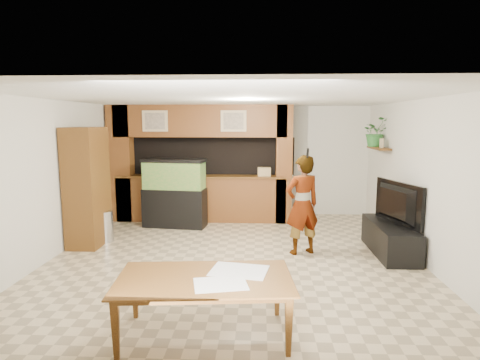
# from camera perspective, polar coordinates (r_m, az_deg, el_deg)

# --- Properties ---
(floor) EXTENTS (6.50, 6.50, 0.00)m
(floor) POSITION_cam_1_polar(r_m,az_deg,el_deg) (6.78, -0.84, -10.99)
(floor) COLOR #C7B28A
(floor) RESTS_ON ground
(ceiling) EXTENTS (6.50, 6.50, 0.00)m
(ceiling) POSITION_cam_1_polar(r_m,az_deg,el_deg) (6.41, -0.89, 11.52)
(ceiling) COLOR white
(ceiling) RESTS_ON wall_back
(wall_back) EXTENTS (6.00, 0.00, 6.00)m
(wall_back) POSITION_cam_1_polar(r_m,az_deg,el_deg) (9.69, 0.35, 2.76)
(wall_back) COLOR silver
(wall_back) RESTS_ON floor
(wall_left) EXTENTS (0.00, 6.50, 6.50)m
(wall_left) POSITION_cam_1_polar(r_m,az_deg,el_deg) (7.30, -25.09, 0.11)
(wall_left) COLOR silver
(wall_left) RESTS_ON floor
(wall_right) EXTENTS (0.00, 6.50, 6.50)m
(wall_right) POSITION_cam_1_polar(r_m,az_deg,el_deg) (6.95, 24.64, -0.23)
(wall_right) COLOR silver
(wall_right) RESTS_ON floor
(partition) EXTENTS (4.20, 0.99, 2.60)m
(partition) POSITION_cam_1_polar(r_m,az_deg,el_deg) (9.17, -5.75, 2.48)
(partition) COLOR brown
(partition) RESTS_ON floor
(wall_clock) EXTENTS (0.05, 0.25, 0.25)m
(wall_clock) POSITION_cam_1_polar(r_m,az_deg,el_deg) (8.12, -21.86, 5.32)
(wall_clock) COLOR black
(wall_clock) RESTS_ON wall_left
(wall_shelf) EXTENTS (0.25, 0.90, 0.04)m
(wall_shelf) POSITION_cam_1_polar(r_m,az_deg,el_deg) (8.70, 19.13, 4.30)
(wall_shelf) COLOR brown
(wall_shelf) RESTS_ON wall_right
(pantry_cabinet) EXTENTS (0.54, 0.88, 2.14)m
(pantry_cabinet) POSITION_cam_1_polar(r_m,az_deg,el_deg) (7.75, -20.91, -0.92)
(pantry_cabinet) COLOR brown
(pantry_cabinet) RESTS_ON floor
(trash_can) EXTENTS (0.32, 0.32, 0.59)m
(trash_can) POSITION_cam_1_polar(r_m,az_deg,el_deg) (7.99, -18.70, -6.25)
(trash_can) COLOR #B2B2B7
(trash_can) RESTS_ON floor
(aquarium) EXTENTS (1.32, 0.49, 1.46)m
(aquarium) POSITION_cam_1_polar(r_m,az_deg,el_deg) (8.66, -9.28, -1.94)
(aquarium) COLOR black
(aquarium) RESTS_ON floor
(tv_stand) EXTENTS (0.57, 1.55, 0.52)m
(tv_stand) POSITION_cam_1_polar(r_m,az_deg,el_deg) (7.38, 20.55, -7.80)
(tv_stand) COLOR black
(tv_stand) RESTS_ON floor
(television) EXTENTS (0.51, 1.24, 0.72)m
(television) POSITION_cam_1_polar(r_m,az_deg,el_deg) (7.24, 20.80, -3.10)
(television) COLOR black
(television) RESTS_ON tv_stand
(photo_frame) EXTENTS (0.05, 0.14, 0.18)m
(photo_frame) POSITION_cam_1_polar(r_m,az_deg,el_deg) (8.53, 19.50, 4.97)
(photo_frame) COLOR tan
(photo_frame) RESTS_ON wall_shelf
(potted_plant) EXTENTS (0.65, 0.60, 0.61)m
(potted_plant) POSITION_cam_1_polar(r_m,az_deg,el_deg) (8.86, 18.70, 6.48)
(potted_plant) COLOR #2D702F
(potted_plant) RESTS_ON wall_shelf
(person) EXTENTS (0.73, 0.62, 1.69)m
(person) POSITION_cam_1_polar(r_m,az_deg,el_deg) (6.85, 8.85, -3.53)
(person) COLOR #A38559
(person) RESTS_ON floor
(microphone) EXTENTS (0.04, 0.10, 0.16)m
(microphone) POSITION_cam_1_polar(r_m,az_deg,el_deg) (6.57, 9.60, 3.83)
(microphone) COLOR black
(microphone) RESTS_ON person
(dining_table) EXTENTS (1.90, 1.17, 0.64)m
(dining_table) POSITION_cam_1_polar(r_m,az_deg,el_deg) (4.39, -5.04, -17.71)
(dining_table) COLOR brown
(dining_table) RESTS_ON floor
(newspaper_a) EXTENTS (0.67, 0.54, 0.01)m
(newspaper_a) POSITION_cam_1_polar(r_m,az_deg,el_deg) (4.45, -0.14, -12.76)
(newspaper_a) COLOR silver
(newspaper_a) RESTS_ON dining_table
(newspaper_b) EXTENTS (0.59, 0.48, 0.01)m
(newspaper_b) POSITION_cam_1_polar(r_m,az_deg,el_deg) (4.12, -2.79, -14.55)
(newspaper_b) COLOR silver
(newspaper_b) RESTS_ON dining_table
(counter_box) EXTENTS (0.29, 0.20, 0.19)m
(counter_box) POSITION_cam_1_polar(r_m,az_deg,el_deg) (8.90, 3.47, 1.18)
(counter_box) COLOR tan
(counter_box) RESTS_ON partition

